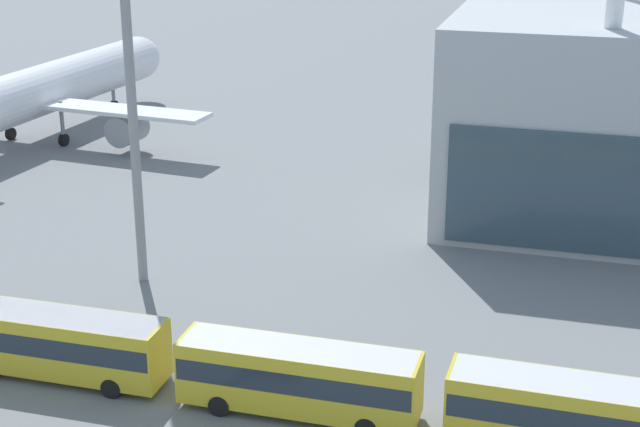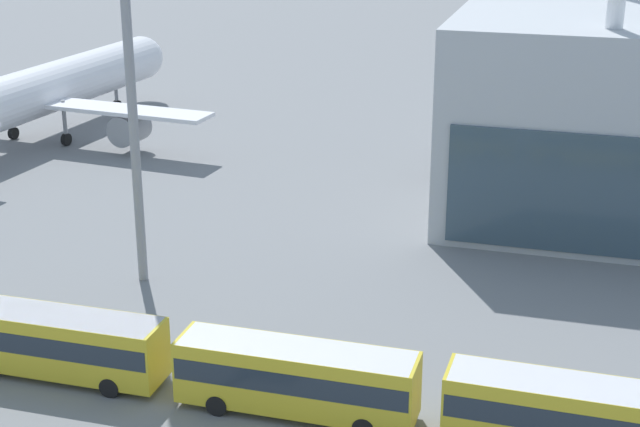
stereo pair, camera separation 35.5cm
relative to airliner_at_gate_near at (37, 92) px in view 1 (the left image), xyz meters
name	(u,v)px [view 1 (the left image)]	position (x,y,z in m)	size (l,w,h in m)	color
airliner_at_gate_near	(37,92)	(0.00, 0.00, 0.00)	(34.33, 37.81, 13.32)	white
shuttle_bus_1	(56,341)	(23.78, -38.24, -2.56)	(11.12, 2.66, 3.34)	gold
shuttle_bus_2	(298,375)	(36.15, -38.31, -2.56)	(11.12, 2.68, 3.34)	gold
shuttle_bus_3	(579,413)	(48.51, -38.15, -2.56)	(11.15, 2.76, 3.34)	gold
lane_stripe_0	(269,379)	(33.82, -35.69, -4.51)	(8.02, 0.25, 0.01)	yellow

